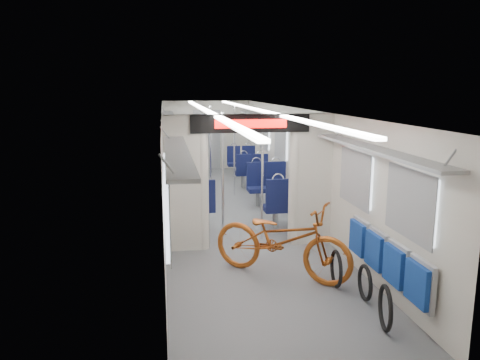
{
  "coord_description": "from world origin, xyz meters",
  "views": [
    {
      "loc": [
        -1.42,
        -9.72,
        2.74
      ],
      "look_at": [
        -0.13,
        -1.8,
        1.14
      ],
      "focal_mm": 35.0,
      "sensor_mm": 36.0,
      "label": 1
    }
  ],
  "objects": [
    {
      "name": "flip_bench",
      "position": [
        1.35,
        -4.39,
        0.58
      ],
      "size": [
        0.12,
        2.14,
        0.55
      ],
      "color": "gray",
      "rests_on": "carriage"
    },
    {
      "name": "stanchion_far_right",
      "position": [
        0.33,
        1.92,
        1.15
      ],
      "size": [
        0.04,
        0.04,
        2.3
      ],
      "primitive_type": "cylinder",
      "color": "silver",
      "rests_on": "ground"
    },
    {
      "name": "seat_bay_far_right",
      "position": [
        0.93,
        3.6,
        0.52
      ],
      "size": [
        0.88,
        1.93,
        1.05
      ],
      "color": "#0C1137",
      "rests_on": "ground"
    },
    {
      "name": "bike_hoop_a",
      "position": [
        1.01,
        -5.12,
        0.25
      ],
      "size": [
        0.17,
        0.54,
        0.54
      ],
      "primitive_type": "torus",
      "rotation": [
        1.57,
        0.0,
        1.35
      ],
      "color": "black",
      "rests_on": "ground"
    },
    {
      "name": "bike_hoop_c",
      "position": [
        0.89,
        -3.89,
        0.24
      ],
      "size": [
        0.1,
        0.53,
        0.53
      ],
      "primitive_type": "torus",
      "rotation": [
        1.57,
        0.0,
        1.47
      ],
      "color": "black",
      "rests_on": "ground"
    },
    {
      "name": "stanchion_near_right",
      "position": [
        0.29,
        -1.67,
        1.15
      ],
      "size": [
        0.04,
        0.04,
        2.3
      ],
      "primitive_type": "cylinder",
      "color": "silver",
      "rests_on": "ground"
    },
    {
      "name": "bike_hoop_b",
      "position": [
        1.11,
        -4.35,
        0.22
      ],
      "size": [
        0.09,
        0.48,
        0.48
      ],
      "primitive_type": "torus",
      "rotation": [
        1.57,
        0.0,
        1.48
      ],
      "color": "black",
      "rests_on": "ground"
    },
    {
      "name": "carriage",
      "position": [
        0.0,
        -0.27,
        1.5
      ],
      "size": [
        12.0,
        12.02,
        2.31
      ],
      "color": "#515456",
      "rests_on": "ground"
    },
    {
      "name": "seat_bay_far_left",
      "position": [
        -0.93,
        3.44,
        0.56
      ],
      "size": [
        0.93,
        2.17,
        1.13
      ],
      "color": "#0C1137",
      "rests_on": "ground"
    },
    {
      "name": "stanchion_near_left",
      "position": [
        -0.37,
        -1.33,
        1.15
      ],
      "size": [
        0.05,
        0.05,
        2.3
      ],
      "primitive_type": "cylinder",
      "color": "silver",
      "rests_on": "ground"
    },
    {
      "name": "stanchion_far_left",
      "position": [
        -0.3,
        1.68,
        1.15
      ],
      "size": [
        0.04,
        0.04,
        2.3
      ],
      "primitive_type": "cylinder",
      "color": "silver",
      "rests_on": "ground"
    },
    {
      "name": "bicycle",
      "position": [
        0.22,
        -3.41,
        0.56
      ],
      "size": [
        2.16,
        1.9,
        1.13
      ],
      "primitive_type": "imported",
      "rotation": [
        0.0,
        0.0,
        0.92
      ],
      "color": "#9E4A17",
      "rests_on": "ground"
    },
    {
      "name": "seat_bay_near_right",
      "position": [
        0.93,
        -0.17,
        0.56
      ],
      "size": [
        0.93,
        2.19,
        1.13
      ],
      "color": "#0C1137",
      "rests_on": "ground"
    },
    {
      "name": "seat_bay_near_left",
      "position": [
        -0.93,
        0.03,
        0.55
      ],
      "size": [
        0.91,
        2.1,
        1.11
      ],
      "color": "#0C1137",
      "rests_on": "ground"
    }
  ]
}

